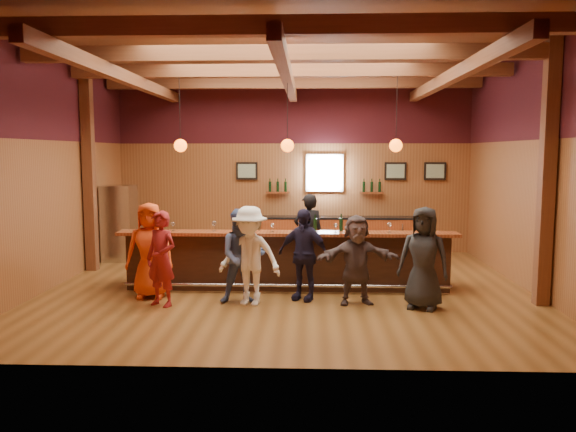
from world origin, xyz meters
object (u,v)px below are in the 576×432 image
(bartender, at_px, (308,234))
(bottle_a, at_px, (315,224))
(ice_bucket, at_px, (304,226))
(back_bar_cabinet, at_px, (340,235))
(customer_redvest, at_px, (161,259))
(bar_counter, at_px, (289,260))
(customer_white, at_px, (250,256))
(customer_dark, at_px, (424,258))
(stainless_fridge, at_px, (120,223))
(customer_brown, at_px, (357,260))
(customer_orange, at_px, (150,250))
(customer_denim, at_px, (242,256))
(customer_navy, at_px, (303,254))

(bartender, xyz_separation_m, bottle_a, (0.12, -1.27, 0.37))
(ice_bucket, bearing_deg, back_bar_cabinet, 77.16)
(customer_redvest, height_order, ice_bucket, customer_redvest)
(bar_counter, height_order, customer_white, customer_white)
(customer_white, distance_m, customer_dark, 2.89)
(customer_dark, bearing_deg, bottle_a, 167.28)
(back_bar_cabinet, height_order, customer_white, customer_white)
(stainless_fridge, height_order, ice_bucket, stainless_fridge)
(stainless_fridge, bearing_deg, customer_dark, -31.40)
(customer_brown, height_order, bottle_a, customer_brown)
(back_bar_cabinet, relative_size, bottle_a, 12.97)
(customer_brown, distance_m, bartender, 2.46)
(customer_orange, bearing_deg, bar_counter, 17.38)
(customer_denim, distance_m, ice_bucket, 1.43)
(customer_white, relative_size, customer_navy, 1.04)
(ice_bucket, bearing_deg, customer_navy, -90.15)
(bar_counter, distance_m, bartender, 1.21)
(customer_denim, bearing_deg, back_bar_cabinet, 58.19)
(back_bar_cabinet, relative_size, customer_brown, 2.62)
(customer_dark, height_order, bartender, bartender)
(customer_redvest, relative_size, ice_bucket, 7.03)
(customer_dark, height_order, ice_bucket, customer_dark)
(customer_white, height_order, customer_dark, customer_dark)
(customer_redvest, xyz_separation_m, customer_dark, (4.36, 0.01, 0.04))
(customer_redvest, relative_size, customer_brown, 1.05)
(bottle_a, bearing_deg, stainless_fridge, 150.44)
(customer_brown, distance_m, ice_bucket, 1.35)
(bar_counter, bearing_deg, stainless_fridge, 149.24)
(customer_redvest, distance_m, bartender, 3.55)
(bar_counter, relative_size, customer_brown, 4.13)
(back_bar_cabinet, distance_m, stainless_fridge, 5.43)
(back_bar_cabinet, distance_m, bottle_a, 3.88)
(bar_counter, xyz_separation_m, customer_dark, (2.28, -1.45, 0.33))
(back_bar_cabinet, xyz_separation_m, customer_dark, (1.09, -5.02, 0.37))
(customer_denim, height_order, bartender, bartender)
(customer_redvest, xyz_separation_m, customer_denim, (1.34, 0.25, 0.01))
(bartender, bearing_deg, customer_white, 57.31)
(bar_counter, bearing_deg, customer_white, -114.38)
(customer_orange, relative_size, customer_navy, 1.06)
(bar_counter, height_order, customer_brown, customer_brown)
(customer_denim, distance_m, customer_dark, 3.03)
(bar_counter, distance_m, customer_dark, 2.72)
(customer_orange, xyz_separation_m, customer_navy, (2.72, -0.05, -0.04))
(bottle_a, bearing_deg, customer_brown, -56.44)
(back_bar_cabinet, relative_size, customer_dark, 2.36)
(customer_denim, xyz_separation_m, customer_brown, (1.95, -0.01, -0.05))
(customer_navy, xyz_separation_m, ice_bucket, (0.00, 0.65, 0.42))
(bottle_a, bearing_deg, bartender, 95.61)
(stainless_fridge, xyz_separation_m, customer_orange, (1.69, -3.38, -0.05))
(customer_redvest, distance_m, customer_brown, 3.29)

